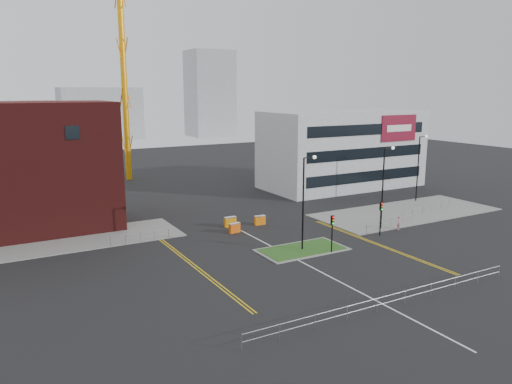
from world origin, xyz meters
TOP-DOWN VIEW (x-y plane):
  - ground at (0.00, 0.00)m, footprint 200.00×200.00m
  - pavement_left at (-20.00, 22.00)m, footprint 28.00×8.00m
  - pavement_right at (22.00, 14.00)m, footprint 24.00×10.00m
  - island_kerb at (2.00, 8.00)m, footprint 8.60×4.60m
  - grass_island at (2.00, 8.00)m, footprint 8.00×4.00m
  - office_block at (26.01, 31.97)m, footprint 25.00×12.20m
  - tower_crane at (3.66, 54.60)m, footprint 52.94×4.70m
  - streetlamp_island at (2.22, 8.00)m, footprint 1.46×0.36m
  - streetlamp_right_near at (14.22, 10.00)m, footprint 1.46×0.36m
  - streetlamp_right_far at (28.22, 18.00)m, footprint 1.46×0.36m
  - traffic_light_island at (4.00, 5.98)m, footprint 0.28×0.33m
  - traffic_light_right at (12.00, 7.98)m, footprint 0.28×0.33m
  - railing_front at (0.00, -6.00)m, footprint 24.05×0.05m
  - railing_left at (-11.00, 18.00)m, footprint 6.05×0.05m
  - railing_right at (20.50, 11.50)m, footprint 19.05×5.05m
  - centre_line at (0.00, 2.00)m, footprint 0.15×30.00m
  - yellow_left_a at (-9.00, 10.00)m, footprint 0.12×24.00m
  - yellow_left_b at (-8.70, 10.00)m, footprint 0.12×24.00m
  - yellow_right_a at (9.50, 6.00)m, footprint 0.12×20.00m
  - yellow_right_b at (9.80, 6.00)m, footprint 0.12×20.00m
  - skyline_b at (10.00, 130.00)m, footprint 24.00×12.00m
  - skyline_c at (45.00, 125.00)m, footprint 14.00×12.00m
  - skyline_d at (-8.00, 140.00)m, footprint 30.00×12.00m
  - pedestrian at (15.37, 8.63)m, footprint 0.69×0.59m
  - barrier_left at (-1.00, 16.56)m, footprint 1.33×0.62m
  - barrier_mid at (3.00, 18.02)m, footprint 1.33×0.53m
  - barrier_right at (-0.34, 18.98)m, footprint 1.37×0.46m

SIDE VIEW (x-z plane):
  - ground at x=0.00m, z-range 0.00..0.00m
  - centre_line at x=0.00m, z-range 0.00..0.01m
  - yellow_left_a at x=-9.00m, z-range 0.00..0.01m
  - yellow_left_b at x=-8.70m, z-range 0.00..0.01m
  - yellow_right_a at x=9.50m, z-range 0.00..0.01m
  - yellow_right_b at x=9.80m, z-range 0.00..0.01m
  - island_kerb at x=2.00m, z-range 0.00..0.08m
  - pavement_left at x=-20.00m, z-range 0.00..0.12m
  - pavement_right at x=22.00m, z-range 0.00..0.12m
  - grass_island at x=2.00m, z-range 0.00..0.12m
  - barrier_left at x=-1.00m, z-range 0.05..1.13m
  - barrier_mid at x=3.00m, z-range 0.05..1.14m
  - barrier_right at x=-0.34m, z-range 0.05..1.20m
  - railing_left at x=-11.00m, z-range 0.19..1.29m
  - railing_right at x=20.50m, z-range 0.23..1.33m
  - railing_front at x=0.00m, z-range 0.23..1.33m
  - pedestrian at x=15.37m, z-range 0.00..1.59m
  - traffic_light_island at x=4.00m, z-range 0.74..4.39m
  - traffic_light_right at x=12.00m, z-range 0.74..4.39m
  - streetlamp_island at x=2.22m, z-range 0.82..10.00m
  - streetlamp_right_near at x=14.22m, z-range 0.82..10.00m
  - streetlamp_right_far at x=28.22m, z-range 0.82..10.00m
  - skyline_d at x=-8.00m, z-range 0.00..12.00m
  - office_block at x=26.01m, z-range 0.00..12.00m
  - skyline_b at x=10.00m, z-range 0.00..16.00m
  - skyline_c at x=45.00m, z-range 0.00..28.00m
  - tower_crane at x=3.66m, z-range 7.49..47.29m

